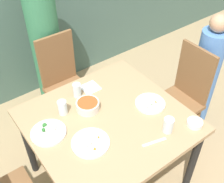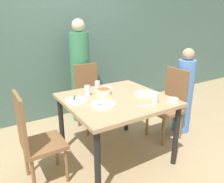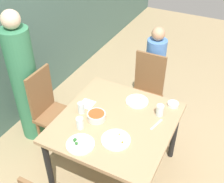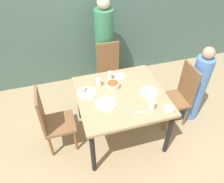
% 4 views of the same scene
% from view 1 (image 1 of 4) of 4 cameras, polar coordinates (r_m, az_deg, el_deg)
% --- Properties ---
extents(ground_plane, '(10.00, 10.00, 0.00)m').
position_cam_1_polar(ground_plane, '(2.70, -0.66, -16.89)').
color(ground_plane, tan).
extents(dining_table, '(1.13, 1.08, 0.77)m').
position_cam_1_polar(dining_table, '(2.15, -0.80, -7.25)').
color(dining_table, tan).
rests_on(dining_table, ground_plane).
extents(chair_adult_spot, '(0.40, 0.40, 0.98)m').
position_cam_1_polar(chair_adult_spot, '(2.87, -9.67, 2.14)').
color(chair_adult_spot, brown).
rests_on(chair_adult_spot, ground_plane).
extents(chair_child_spot, '(0.40, 0.40, 0.98)m').
position_cam_1_polar(chair_child_spot, '(2.76, 14.26, -0.49)').
color(chair_child_spot, brown).
rests_on(chair_child_spot, ground_plane).
extents(person_adult, '(0.30, 0.30, 1.63)m').
position_cam_1_polar(person_adult, '(2.96, -13.21, 8.94)').
color(person_adult, '#387F56').
rests_on(person_adult, ground_plane).
extents(person_child, '(0.25, 0.25, 1.24)m').
position_cam_1_polar(person_child, '(2.91, 18.23, 2.79)').
color(person_child, '#5184D1').
rests_on(person_child, ground_plane).
extents(bowl_curry, '(0.18, 0.18, 0.07)m').
position_cam_1_polar(bowl_curry, '(2.14, -4.95, -2.85)').
color(bowl_curry, silver).
rests_on(bowl_curry, dining_table).
extents(plate_rice_adult, '(0.23, 0.23, 0.05)m').
position_cam_1_polar(plate_rice_adult, '(2.20, 7.75, -2.45)').
color(plate_rice_adult, white).
rests_on(plate_rice_adult, dining_table).
extents(plate_rice_child, '(0.25, 0.25, 0.05)m').
position_cam_1_polar(plate_rice_child, '(2.04, -12.77, -7.97)').
color(plate_rice_child, white).
rests_on(plate_rice_child, dining_table).
extents(plate_noodles, '(0.26, 0.26, 0.05)m').
position_cam_1_polar(plate_noodles, '(1.93, -4.53, -10.31)').
color(plate_noodles, white).
rests_on(plate_noodles, dining_table).
extents(bowl_rice_small, '(0.11, 0.11, 0.04)m').
position_cam_1_polar(bowl_rice_small, '(2.12, 16.46, -6.15)').
color(bowl_rice_small, white).
rests_on(bowl_rice_small, dining_table).
extents(glass_water_tall, '(0.07, 0.07, 0.12)m').
position_cam_1_polar(glass_water_tall, '(2.25, -7.13, 0.28)').
color(glass_water_tall, silver).
rests_on(glass_water_tall, dining_table).
extents(glass_water_short, '(0.07, 0.07, 0.12)m').
position_cam_1_polar(glass_water_short, '(2.12, -10.03, -3.22)').
color(glass_water_short, silver).
rests_on(glass_water_short, dining_table).
extents(glass_water_center, '(0.07, 0.07, 0.12)m').
position_cam_1_polar(glass_water_center, '(2.00, 11.37, -6.72)').
color(glass_water_center, silver).
rests_on(glass_water_center, dining_table).
extents(napkin_folded, '(0.14, 0.14, 0.01)m').
position_cam_1_polar(napkin_folded, '(2.35, -4.42, 0.78)').
color(napkin_folded, white).
rests_on(napkin_folded, dining_table).
extents(fork_steel, '(0.18, 0.07, 0.01)m').
position_cam_1_polar(fork_steel, '(1.96, 8.58, -10.15)').
color(fork_steel, silver).
rests_on(fork_steel, dining_table).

